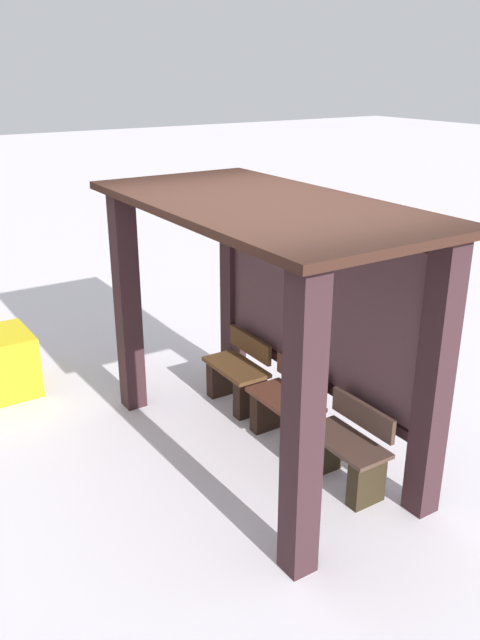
% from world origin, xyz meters
% --- Properties ---
extents(ground_plane, '(60.00, 60.00, 0.00)m').
position_xyz_m(ground_plane, '(0.00, 0.00, 0.00)').
color(ground_plane, silver).
extents(bus_shelter, '(3.07, 1.56, 2.19)m').
position_xyz_m(bus_shelter, '(0.00, 0.18, 1.49)').
color(bus_shelter, '#331E22').
rests_on(bus_shelter, ground).
extents(bench_left_inside, '(0.71, 0.37, 0.70)m').
position_xyz_m(bench_left_inside, '(-0.81, 0.30, 0.29)').
color(bench_left_inside, brown).
rests_on(bench_left_inside, ground).
extents(bench_center_inside, '(0.71, 0.38, 0.71)m').
position_xyz_m(bench_center_inside, '(0.00, 0.30, 0.29)').
color(bench_center_inside, '#572E20').
rests_on(bench_center_inside, ground).
extents(bench_right_inside, '(0.71, 0.35, 0.70)m').
position_xyz_m(bench_right_inside, '(0.81, 0.30, 0.29)').
color(bench_right_inside, '#4A332A').
rests_on(bench_right_inside, ground).
extents(grit_bin, '(0.71, 0.57, 0.63)m').
position_xyz_m(grit_bin, '(-2.32, -1.56, 0.32)').
color(grit_bin, yellow).
rests_on(grit_bin, ground).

